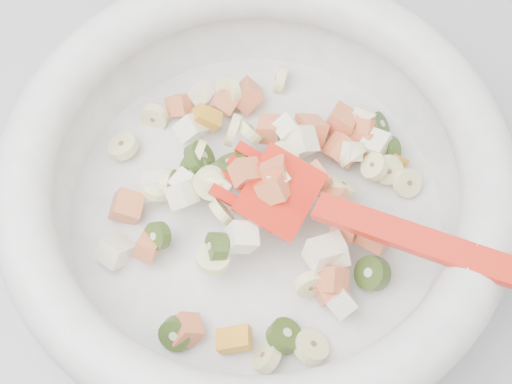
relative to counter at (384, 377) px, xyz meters
The scene contains 2 objects.
counter is the anchor object (origin of this frame).
mixing_bowl 0.54m from the counter, 163.93° to the right, with size 0.45×0.39×0.12m.
Camera 1 is at (-0.05, 1.18, 1.45)m, focal length 50.00 mm.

